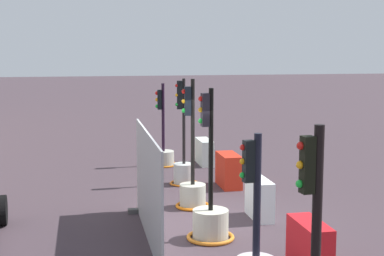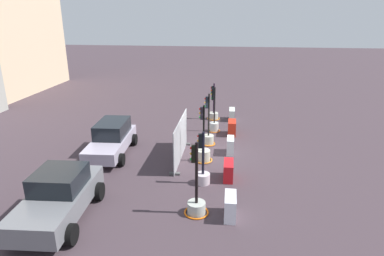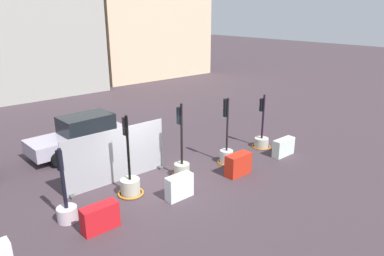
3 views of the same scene
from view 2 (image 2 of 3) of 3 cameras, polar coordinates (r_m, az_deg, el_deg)
ground_plane at (r=18.09m, az=2.47°, el=-4.16°), size 120.00×120.00×0.00m
traffic_light_0 at (r=12.72m, az=0.73°, el=-12.70°), size 0.93×0.93×2.86m
traffic_light_1 at (r=14.73m, az=1.84°, el=-7.68°), size 0.62×0.62×2.42m
traffic_light_2 at (r=16.92m, az=1.95°, el=-4.33°), size 0.93×0.93×2.93m
traffic_light_3 at (r=19.00m, az=2.80°, el=-1.42°), size 0.80×0.80×2.97m
traffic_light_4 at (r=21.13m, az=3.80°, el=0.74°), size 0.77×0.77×2.85m
traffic_light_5 at (r=23.64m, az=3.68°, el=2.51°), size 0.88×0.88×2.56m
construction_barrier_0 at (r=12.61m, az=6.56°, el=-13.17°), size 1.07×0.43×0.87m
construction_barrier_1 at (r=15.24m, az=6.25°, el=-7.24°), size 1.11×0.44×0.82m
construction_barrier_2 at (r=17.93m, az=6.57°, el=-3.01°), size 1.01×0.38×0.86m
construction_barrier_3 at (r=20.67m, az=6.84°, el=0.04°), size 1.09×0.49×0.88m
construction_barrier_4 at (r=23.55m, az=6.84°, el=2.32°), size 1.16×0.39×0.79m
car_silver_hatchback at (r=18.20m, az=-13.61°, el=-1.73°), size 4.53×2.25×1.68m
car_grey_saloon at (r=13.19m, az=-21.85°, el=-10.81°), size 4.57×2.47×1.79m
site_fence_panel at (r=16.98m, az=-1.96°, el=-2.08°), size 4.16×0.50×2.10m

